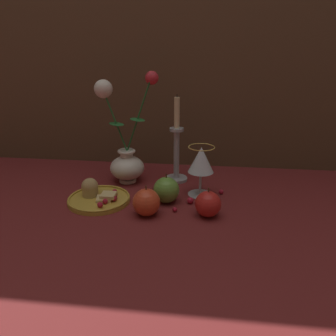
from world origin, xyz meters
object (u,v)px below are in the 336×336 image
object	(u,v)px
apple_beside_vase	(166,190)
apple_near_glass	(208,204)
wine_glass	(201,162)
apple_at_table_edge	(146,202)
plate_with_pastries	(97,196)
candlestick	(176,152)
vase	(125,152)

from	to	relation	value
apple_beside_vase	apple_near_glass	bearing A→B (deg)	-30.73
wine_glass	apple_at_table_edge	world-z (taller)	wine_glass
plate_with_pastries	apple_near_glass	size ratio (longest dim) A/B	2.21
apple_at_table_edge	plate_with_pastries	bearing A→B (deg)	157.24
apple_beside_vase	apple_near_glass	size ratio (longest dim) A/B	1.07
wine_glass	candlestick	size ratio (longest dim) A/B	0.53
candlestick	apple_beside_vase	distance (m)	0.19
plate_with_pastries	apple_near_glass	bearing A→B (deg)	-9.37
candlestick	apple_at_table_edge	xyz separation A→B (m)	(-0.06, -0.26, -0.06)
apple_near_glass	plate_with_pastries	bearing A→B (deg)	170.63
vase	plate_with_pastries	distance (m)	0.19
vase	plate_with_pastries	world-z (taller)	vase
apple_at_table_edge	vase	bearing A→B (deg)	116.10
wine_glass	apple_near_glass	bearing A→B (deg)	-79.74
apple_near_glass	apple_at_table_edge	bearing A→B (deg)	-175.23
apple_near_glass	apple_at_table_edge	world-z (taller)	apple_at_table_edge
candlestick	apple_beside_vase	size ratio (longest dim) A/B	3.30
apple_beside_vase	apple_at_table_edge	bearing A→B (deg)	-116.53
apple_near_glass	apple_at_table_edge	distance (m)	0.17
apple_beside_vase	plate_with_pastries	bearing A→B (deg)	-174.77
apple_beside_vase	apple_at_table_edge	size ratio (longest dim) A/B	1.02
apple_near_glass	wine_glass	bearing A→B (deg)	100.26
apple_beside_vase	apple_near_glass	distance (m)	0.14
vase	apple_near_glass	size ratio (longest dim) A/B	4.39
vase	plate_with_pastries	xyz separation A→B (m)	(-0.05, -0.16, -0.09)
vase	apple_at_table_edge	bearing A→B (deg)	-63.90
candlestick	apple_near_glass	bearing A→B (deg)	-66.04
plate_with_pastries	apple_beside_vase	distance (m)	0.21
wine_glass	candlestick	xyz separation A→B (m)	(-0.09, 0.11, -0.01)
vase	apple_at_table_edge	size ratio (longest dim) A/B	4.18
plate_with_pastries	candlestick	xyz separation A→B (m)	(0.22, 0.20, 0.09)
wine_glass	apple_at_table_edge	size ratio (longest dim) A/B	1.78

